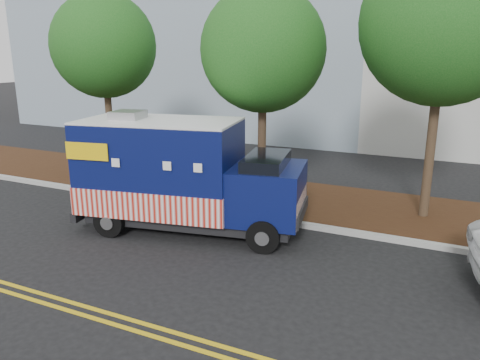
% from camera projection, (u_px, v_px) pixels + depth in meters
% --- Properties ---
extents(ground, '(120.00, 120.00, 0.00)m').
position_uv_depth(ground, '(195.00, 229.00, 12.97)').
color(ground, black).
rests_on(ground, ground).
extents(curb, '(120.00, 0.18, 0.15)m').
position_uv_depth(curb, '(219.00, 211.00, 14.17)').
color(curb, '#9E9E99').
rests_on(curb, ground).
extents(mulch_strip, '(120.00, 4.00, 0.15)m').
position_uv_depth(mulch_strip, '(247.00, 193.00, 16.00)').
color(mulch_strip, black).
rests_on(mulch_strip, ground).
extents(centerline_near, '(120.00, 0.10, 0.01)m').
position_uv_depth(centerline_near, '(78.00, 304.00, 9.09)').
color(centerline_near, gold).
rests_on(centerline_near, ground).
extents(centerline_far, '(120.00, 0.10, 0.01)m').
position_uv_depth(centerline_far, '(69.00, 311.00, 8.87)').
color(centerline_far, gold).
rests_on(centerline_far, ground).
extents(tree_a, '(3.81, 3.81, 6.87)m').
position_uv_depth(tree_a, '(104.00, 46.00, 17.12)').
color(tree_a, '#38281C').
rests_on(tree_a, ground).
extents(tree_b, '(3.74, 3.74, 6.69)m').
position_uv_depth(tree_b, '(263.00, 50.00, 13.90)').
color(tree_b, '#38281C').
rests_on(tree_b, ground).
extents(tree_c, '(4.39, 4.39, 7.70)m').
position_uv_depth(tree_c, '(444.00, 23.00, 12.21)').
color(tree_c, '#38281C').
rests_on(tree_c, ground).
extents(sign_post, '(0.06, 0.06, 2.40)m').
position_uv_depth(sign_post, '(124.00, 160.00, 15.92)').
color(sign_post, '#473828').
rests_on(sign_post, ground).
extents(food_truck, '(6.41, 3.33, 3.22)m').
position_uv_depth(food_truck, '(180.00, 178.00, 12.64)').
color(food_truck, black).
rests_on(food_truck, ground).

